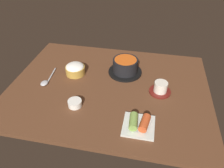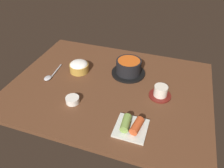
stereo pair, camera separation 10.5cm
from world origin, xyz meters
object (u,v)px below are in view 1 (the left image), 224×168
Objects in this scene: rice_bowl at (75,69)px; tea_cup_with_saucer at (160,88)px; stone_pot at (125,66)px; spoon at (46,81)px; kimchi_plate at (139,124)px; side_bowl_near at (75,103)px.

rice_bowl is 0.99× the size of tea_cup_with_saucer.
stone_pot reaches higher than tea_cup_with_saucer.
spoon is at bearing -176.99° from tea_cup_with_saucer.
rice_bowl is at bearing 140.66° from kimchi_plate.
tea_cup_with_saucer reaches higher than side_bowl_near.
rice_bowl is (-26.46, -6.32, -0.92)cm from stone_pot.
stone_pot is at bearing 58.83° from side_bowl_near.
stone_pot is 2.90× the size of side_bowl_near.
stone_pot is at bearing 145.35° from tea_cup_with_saucer.
kimchi_plate is 2.04× the size of side_bowl_near.
tea_cup_with_saucer is 41.42cm from side_bowl_near.
tea_cup_with_saucer is 0.82× the size of kimchi_plate.
kimchi_plate is at bearing -108.61° from tea_cup_with_saucer.
stone_pot is 1.11× the size of spoon.
tea_cup_with_saucer is at bearing -34.65° from stone_pot.
side_bowl_near is 0.38× the size of spoon.
spoon is (-58.28, -3.07, -1.96)cm from tea_cup_with_saucer.
rice_bowl is at bearing 108.43° from side_bowl_near.
tea_cup_with_saucer is 1.68× the size of side_bowl_near.
spoon is (-39.00, -16.39, -3.43)cm from stone_pot.
rice_bowl reaches higher than tea_cup_with_saucer.
kimchi_plate is at bearing -39.34° from rice_bowl.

